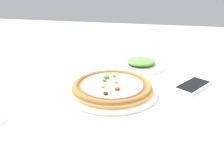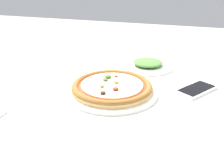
{
  "view_description": "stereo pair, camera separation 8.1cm",
  "coord_description": "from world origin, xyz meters",
  "px_view_note": "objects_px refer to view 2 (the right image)",
  "views": [
    {
      "loc": [
        0.07,
        -0.75,
        1.07
      ],
      "look_at": [
        -0.08,
        -0.02,
        0.74
      ],
      "focal_mm": 40.0,
      "sensor_mm": 36.0,
      "label": 1
    },
    {
      "loc": [
        0.15,
        -0.73,
        1.07
      ],
      "look_at": [
        -0.08,
        -0.02,
        0.74
      ],
      "focal_mm": 40.0,
      "sensor_mm": 36.0,
      "label": 2
    }
  ],
  "objects_px": {
    "cell_phone": "(196,90)",
    "side_plate": "(148,64)",
    "pizza_plate": "(112,88)",
    "dining_table": "(136,117)"
  },
  "relations": [
    {
      "from": "cell_phone",
      "to": "side_plate",
      "type": "height_order",
      "value": "side_plate"
    },
    {
      "from": "pizza_plate",
      "to": "cell_phone",
      "type": "distance_m",
      "value": 0.28
    },
    {
      "from": "dining_table",
      "to": "side_plate",
      "type": "xyz_separation_m",
      "value": [
        -0.01,
        0.25,
        0.1
      ]
    },
    {
      "from": "side_plate",
      "to": "dining_table",
      "type": "bearing_deg",
      "value": -87.49
    },
    {
      "from": "cell_phone",
      "to": "side_plate",
      "type": "xyz_separation_m",
      "value": [
        -0.2,
        0.18,
        0.01
      ]
    },
    {
      "from": "pizza_plate",
      "to": "side_plate",
      "type": "bearing_deg",
      "value": 75.64
    },
    {
      "from": "side_plate",
      "to": "cell_phone",
      "type": "bearing_deg",
      "value": -41.84
    },
    {
      "from": "pizza_plate",
      "to": "dining_table",
      "type": "bearing_deg",
      "value": 14.28
    },
    {
      "from": "dining_table",
      "to": "pizza_plate",
      "type": "bearing_deg",
      "value": -165.72
    },
    {
      "from": "dining_table",
      "to": "cell_phone",
      "type": "relative_size",
      "value": 7.14
    }
  ]
}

